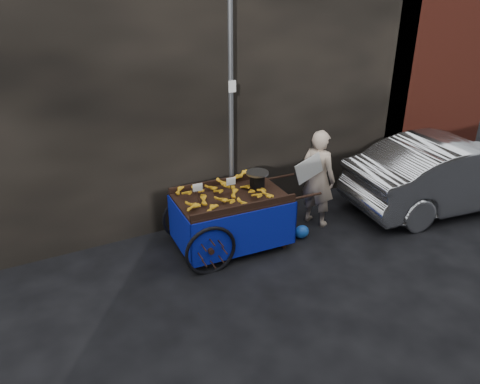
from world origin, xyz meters
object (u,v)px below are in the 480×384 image
plastic_bag (302,232)px  parked_car (453,173)px  banana_cart (228,202)px  vendor (318,178)px

plastic_bag → parked_car: size_ratio=0.06×
banana_cart → vendor: size_ratio=1.41×
plastic_bag → banana_cart: bearing=164.0°
banana_cart → plastic_bag: banana_cart is taller
plastic_bag → vendor: bearing=32.8°
banana_cart → plastic_bag: bearing=-12.8°
vendor → parked_car: bearing=-126.5°
banana_cart → parked_car: 4.35m
plastic_bag → parked_car: bearing=-5.3°
banana_cart → vendor: (1.69, -0.01, 0.07)m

